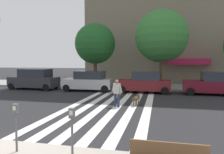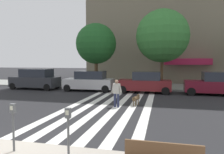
# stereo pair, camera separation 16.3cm
# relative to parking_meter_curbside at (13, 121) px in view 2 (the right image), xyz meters

# --- Properties ---
(ground_plane) EXTENTS (160.00, 160.00, 0.00)m
(ground_plane) POSITION_rel_parking_meter_curbside_xyz_m (-0.37, 7.78, -1.03)
(ground_plane) COLOR #232326
(sidewalk_far) EXTENTS (80.00, 6.00, 0.15)m
(sidewalk_far) POSITION_rel_parking_meter_curbside_xyz_m (-0.37, 17.86, -0.95)
(sidewalk_far) COLOR gray
(sidewalk_far) RESTS_ON ground_plane
(crosswalk_stripes) EXTENTS (4.95, 13.56, 0.01)m
(crosswalk_stripes) POSITION_rel_parking_meter_curbside_xyz_m (1.03, 7.78, -1.03)
(crosswalk_stripes) COLOR silver
(crosswalk_stripes) RESTS_ON ground_plane
(parking_meter_curbside) EXTENTS (0.14, 0.11, 1.36)m
(parking_meter_curbside) POSITION_rel_parking_meter_curbside_xyz_m (0.00, 0.00, 0.00)
(parking_meter_curbside) COLOR #515456
(parking_meter_curbside) RESTS_ON sidewalk_near
(parking_meter_second_along) EXTENTS (0.14, 0.11, 1.36)m
(parking_meter_second_along) POSITION_rel_parking_meter_curbside_xyz_m (1.75, -0.14, 0.00)
(parking_meter_second_along) COLOR #515456
(parking_meter_second_along) RESTS_ON sidewalk_near
(parked_car_near_curb) EXTENTS (4.85, 2.10, 2.02)m
(parked_car_near_curb) POSITION_rel_parking_meter_curbside_xyz_m (-8.21, 13.37, -0.04)
(parked_car_near_curb) COLOR #2C2E33
(parked_car_near_curb) RESTS_ON ground_plane
(parked_car_behind_first) EXTENTS (4.60, 2.09, 1.87)m
(parked_car_behind_first) POSITION_rel_parking_meter_curbside_xyz_m (-2.51, 13.37, -0.12)
(parked_car_behind_first) COLOR #B6B5B8
(parked_car_behind_first) RESTS_ON ground_plane
(parked_car_third_in_line) EXTENTS (4.58, 1.98, 1.85)m
(parked_car_third_in_line) POSITION_rel_parking_meter_curbside_xyz_m (2.66, 13.37, -0.14)
(parked_car_third_in_line) COLOR maroon
(parked_car_third_in_line) RESTS_ON ground_plane
(parked_car_fourth_in_line) EXTENTS (4.83, 2.13, 1.89)m
(parked_car_fourth_in_line) POSITION_rel_parking_meter_curbside_xyz_m (8.36, 13.37, -0.14)
(parked_car_fourth_in_line) COLOR maroon
(parked_car_fourth_in_line) RESTS_ON ground_plane
(street_tree_nearest) EXTENTS (4.25, 4.25, 6.61)m
(street_tree_nearest) POSITION_rel_parking_meter_curbside_xyz_m (-2.72, 16.08, 3.59)
(street_tree_nearest) COLOR #4C3823
(street_tree_nearest) RESTS_ON sidewalk_far
(street_tree_middle) EXTENTS (5.17, 5.17, 7.68)m
(street_tree_middle) POSITION_rel_parking_meter_curbside_xyz_m (4.06, 16.14, 4.21)
(street_tree_middle) COLOR #4C3823
(street_tree_middle) RESTS_ON sidewalk_far
(pedestrian_dog_walker) EXTENTS (0.71, 0.32, 1.64)m
(pedestrian_dog_walker) POSITION_rel_parking_meter_curbside_xyz_m (1.47, 6.99, -0.10)
(pedestrian_dog_walker) COLOR #282D4C
(pedestrian_dog_walker) RESTS_ON ground_plane
(dog_on_leash) EXTENTS (0.42, 1.11, 0.65)m
(dog_on_leash) POSITION_rel_parking_meter_curbside_xyz_m (2.54, 7.80, -0.59)
(dog_on_leash) COLOR brown
(dog_on_leash) RESTS_ON ground_plane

